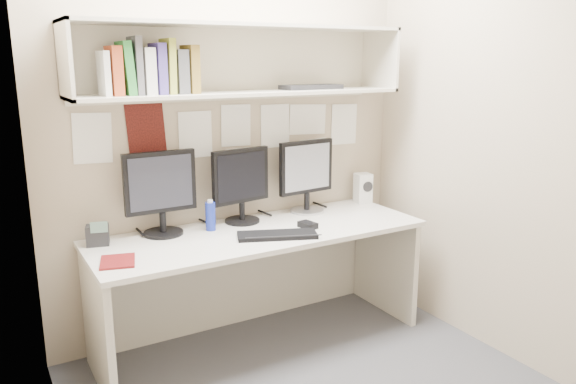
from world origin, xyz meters
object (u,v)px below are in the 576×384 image
monitor_left (161,190)px  speaker (363,188)px  monitor_right (306,173)px  keyboard (277,235)px  maroon_notebook (118,261)px  desk (260,287)px  desk_phone (98,235)px  monitor_center (241,182)px

monitor_left → speaker: 1.47m
monitor_left → monitor_right: (0.98, 0.00, -0.00)m
keyboard → maroon_notebook: keyboard is taller
desk → desk_phone: bearing=166.9°
monitor_left → desk: bearing=-23.3°
monitor_left → speaker: bearing=-0.3°
maroon_notebook → desk_phone: bearing=109.5°
monitor_left → keyboard: monitor_left is taller
desk_phone → keyboard: bearing=-7.2°
monitor_left → keyboard: size_ratio=1.07×
monitor_right → desk_phone: monitor_right is taller
monitor_right → desk: bearing=-160.2°
desk → monitor_left: monitor_left is taller
monitor_right → keyboard: bearing=-143.9°
keyboard → desk_phone: bearing=179.7°
speaker → desk_phone: (-1.83, -0.02, -0.05)m
monitor_right → desk_phone: 1.37m
monitor_left → desk_phone: (-0.37, -0.01, -0.21)m
keyboard → desk_phone: desk_phone is taller
desk → monitor_left: size_ratio=4.10×
desk → speaker: bearing=13.4°
monitor_center → speaker: bearing=-8.4°
desk → keyboard: 0.41m
monitor_right → maroon_notebook: (-1.33, -0.35, -0.25)m
monitor_left → monitor_right: monitor_left is taller
monitor_left → speaker: monitor_left is taller
monitor_left → keyboard: (0.55, -0.39, -0.25)m
monitor_right → speaker: size_ratio=2.29×
monitor_center → monitor_right: monitor_right is taller
monitor_left → maroon_notebook: size_ratio=2.39×
monitor_center → speaker: (0.95, 0.00, -0.15)m
desk → monitor_center: monitor_center is taller
monitor_left → maroon_notebook: 0.55m
monitor_left → maroon_notebook: (-0.35, -0.35, -0.26)m
speaker → keyboard: bearing=-146.0°
speaker → desk: bearing=-155.8°
speaker → maroon_notebook: 1.84m
keyboard → monitor_center: bearing=118.0°
desk → monitor_center: (-0.01, 0.22, 0.62)m
monitor_center → monitor_right: size_ratio=0.97×
maroon_notebook → desk: bearing=23.7°
monitor_center → monitor_right: 0.48m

